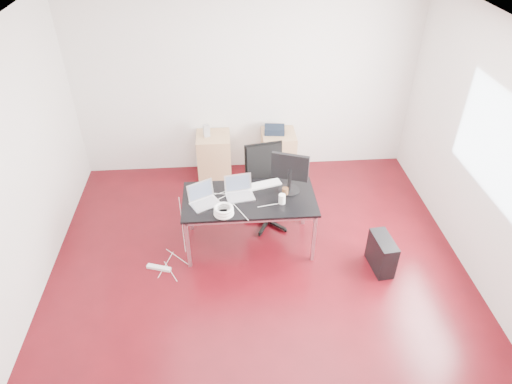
{
  "coord_description": "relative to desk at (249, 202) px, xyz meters",
  "views": [
    {
      "loc": [
        -0.33,
        -3.79,
        4.0
      ],
      "look_at": [
        0.0,
        0.55,
        0.85
      ],
      "focal_mm": 32.0,
      "sensor_mm": 36.0,
      "label": 1
    }
  ],
  "objects": [
    {
      "name": "cup_white",
      "position": [
        0.38,
        -0.13,
        0.11
      ],
      "size": [
        0.08,
        0.08,
        0.12
      ],
      "primitive_type": "cylinder",
      "rotation": [
        0.0,
        0.0,
        -0.05
      ],
      "color": "white",
      "rests_on": "desk"
    },
    {
      "name": "power_adapter",
      "position": [
        -0.23,
        -0.24,
        0.07
      ],
      "size": [
        0.08,
        0.08,
        0.03
      ],
      "primitive_type": "cube",
      "rotation": [
        0.0,
        0.0,
        -0.08
      ],
      "color": "white",
      "rests_on": "desk"
    },
    {
      "name": "laptop_left",
      "position": [
        -0.54,
        -0.05,
        0.11
      ],
      "size": [
        0.41,
        0.38,
        0.23
      ],
      "rotation": [
        0.0,
        0.0,
        0.49
      ],
      "color": "silver",
      "rests_on": "desk"
    },
    {
      "name": "filing_cabinet_right",
      "position": [
        0.55,
        1.63,
        -0.33
      ],
      "size": [
        0.5,
        0.5,
        0.7
      ],
      "primitive_type": "cube",
      "color": "#AB8155",
      "rests_on": "ground"
    },
    {
      "name": "pc_tower",
      "position": [
        1.54,
        -0.54,
        -0.46
      ],
      "size": [
        0.25,
        0.47,
        0.44
      ],
      "primitive_type": "cube",
      "rotation": [
        0.0,
        0.0,
        0.11
      ],
      "color": "black",
      "rests_on": "ground"
    },
    {
      "name": "office_chair",
      "position": [
        0.26,
        0.49,
        -0.07
      ],
      "size": [
        0.55,
        0.57,
        1.08
      ],
      "rotation": [
        0.0,
        0.0,
        0.18
      ],
      "color": "black",
      "rests_on": "ground"
    },
    {
      "name": "keyboard",
      "position": [
        0.2,
        0.25,
        0.06
      ],
      "size": [
        0.46,
        0.25,
        0.02
      ],
      "primitive_type": "cube",
      "rotation": [
        0.0,
        0.0,
        0.27
      ],
      "color": "white",
      "rests_on": "desk"
    },
    {
      "name": "power_strip",
      "position": [
        -1.13,
        -0.37,
        -0.66
      ],
      "size": [
        0.3,
        0.15,
        0.04
      ],
      "primitive_type": "cube",
      "rotation": [
        0.0,
        0.0,
        -0.32
      ],
      "color": "white",
      "rests_on": "ground"
    },
    {
      "name": "speaker",
      "position": [
        -0.53,
        1.63,
        0.11
      ],
      "size": [
        0.11,
        0.1,
        0.18
      ],
      "primitive_type": "cube",
      "rotation": [
        0.0,
        0.0,
        0.26
      ],
      "color": "#9E9E9E",
      "rests_on": "filing_cabinet_left"
    },
    {
      "name": "filing_cabinet_left",
      "position": [
        -0.44,
        1.63,
        -0.33
      ],
      "size": [
        0.5,
        0.5,
        0.7
      ],
      "primitive_type": "cube",
      "color": "#AB8155",
      "rests_on": "ground"
    },
    {
      "name": "cable_coil",
      "position": [
        -0.31,
        -0.29,
        0.11
      ],
      "size": [
        0.24,
        0.24,
        0.11
      ],
      "rotation": [
        0.0,
        0.0,
        0.24
      ],
      "color": "white",
      "rests_on": "desk"
    },
    {
      "name": "navy_garment",
      "position": [
        0.49,
        1.67,
        0.07
      ],
      "size": [
        0.32,
        0.27,
        0.09
      ],
      "primitive_type": "cube",
      "rotation": [
        0.0,
        0.0,
        -0.11
      ],
      "color": "black",
      "rests_on": "filing_cabinet_right"
    },
    {
      "name": "desk",
      "position": [
        0.0,
        0.0,
        0.0
      ],
      "size": [
        1.6,
        0.8,
        0.73
      ],
      "color": "black",
      "rests_on": "ground"
    },
    {
      "name": "laptop_right",
      "position": [
        -0.12,
        0.07,
        0.11
      ],
      "size": [
        0.37,
        0.3,
        0.23
      ],
      "rotation": [
        0.0,
        0.0,
        0.17
      ],
      "color": "silver",
      "rests_on": "desk"
    },
    {
      "name": "room_shell",
      "position": [
        0.12,
        -0.59,
        0.73
      ],
      "size": [
        5.0,
        5.0,
        5.0
      ],
      "color": "#3E070C",
      "rests_on": "ground"
    },
    {
      "name": "wastebasket",
      "position": [
        0.33,
        1.6,
        -0.54
      ],
      "size": [
        0.25,
        0.25,
        0.28
      ],
      "primitive_type": "cylinder",
      "rotation": [
        0.0,
        0.0,
        -0.05
      ],
      "color": "black",
      "rests_on": "ground"
    },
    {
      "name": "cup_brown",
      "position": [
        0.44,
        0.03,
        0.1
      ],
      "size": [
        0.1,
        0.1,
        0.1
      ],
      "primitive_type": "cylinder",
      "rotation": [
        0.0,
        0.0,
        -0.32
      ],
      "color": "brown",
      "rests_on": "desk"
    },
    {
      "name": "monitor",
      "position": [
        0.5,
        0.13,
        0.34
      ],
      "size": [
        0.44,
        0.26,
        0.51
      ],
      "rotation": [
        0.0,
        0.0,
        -0.36
      ],
      "color": "black",
      "rests_on": "desk"
    }
  ]
}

